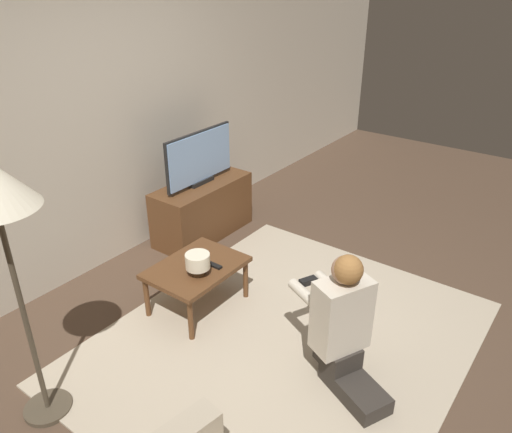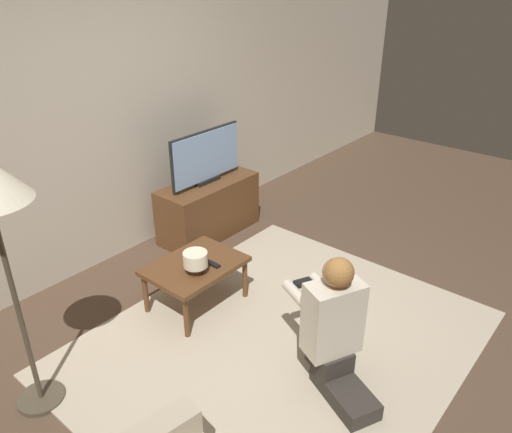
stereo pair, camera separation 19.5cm
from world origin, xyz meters
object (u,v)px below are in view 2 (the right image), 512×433
(table_lamp, at_px, (196,261))
(coffee_table, at_px, (195,269))
(person_kneeling, at_px, (334,327))
(tv, at_px, (206,157))

(table_lamp, bearing_deg, coffee_table, 50.62)
(coffee_table, bearing_deg, person_kneeling, -91.41)
(tv, distance_m, coffee_table, 1.28)
(table_lamp, bearing_deg, tv, 41.02)
(coffee_table, relative_size, table_lamp, 3.96)
(tv, xyz_separation_m, coffee_table, (-0.91, -0.77, -0.47))
(person_kneeling, bearing_deg, coffee_table, -66.23)
(coffee_table, height_order, person_kneeling, person_kneeling)
(coffee_table, distance_m, table_lamp, 0.19)
(tv, xyz_separation_m, person_kneeling, (-0.94, -2.01, -0.36))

